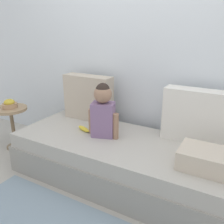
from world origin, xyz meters
name	(u,v)px	position (x,y,z in m)	size (l,w,h in m)	color
ground_plane	(121,179)	(0.00, 0.00, 0.00)	(12.00, 12.00, 0.00)	#B2ADA3
back_wall	(148,40)	(0.00, 0.54, 1.24)	(5.24, 0.10, 2.47)	silver
couch	(121,160)	(0.00, 0.00, 0.20)	(2.04, 0.81, 0.40)	#9C978F
throw_pillow_left	(88,98)	(-0.56, 0.31, 0.64)	(0.54, 0.16, 0.48)	#C1B29E
throw_pillow_right	(197,116)	(0.56, 0.31, 0.63)	(0.56, 0.16, 0.46)	silver
toddler	(103,110)	(-0.19, 0.01, 0.65)	(0.31, 0.20, 0.50)	gray
banana	(84,129)	(-0.42, 0.01, 0.42)	(0.17, 0.04, 0.04)	yellow
folded_blanket	(208,160)	(0.74, -0.10, 0.47)	(0.40, 0.28, 0.14)	beige
side_table	(12,117)	(-1.38, -0.05, 0.38)	(0.37, 0.37, 0.49)	tan
fruit_bowl	(10,104)	(-1.38, -0.05, 0.54)	(0.17, 0.17, 0.10)	tan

